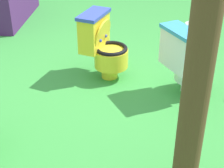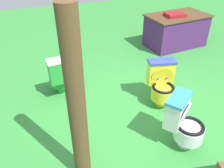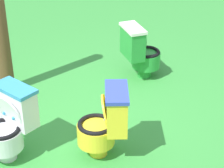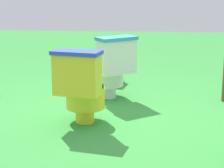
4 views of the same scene
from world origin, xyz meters
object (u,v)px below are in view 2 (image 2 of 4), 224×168
toilet_green (61,75)px  vendor_table (176,30)px  toilet_yellow (162,83)px  wooden_post (77,108)px  toilet_white (184,122)px

toilet_green → vendor_table: vendor_table is taller
vendor_table → toilet_green: bearing=-159.0°
toilet_green → vendor_table: bearing=14.7°
toilet_yellow → vendor_table: vendor_table is taller
toilet_green → wooden_post: wooden_post is taller
toilet_green → wooden_post: bearing=-98.2°
toilet_yellow → toilet_white: bearing=89.4°
wooden_post → toilet_yellow: bearing=30.7°
toilet_white → vendor_table: (1.73, 2.85, 0.02)m
toilet_white → vendor_table: 3.33m
toilet_green → wooden_post: size_ratio=0.37×
toilet_white → wooden_post: size_ratio=0.37×
toilet_green → wooden_post: (-0.06, -1.71, 0.61)m
toilet_green → toilet_white: (1.27, -1.69, 0.00)m
toilet_yellow → wooden_post: wooden_post is taller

